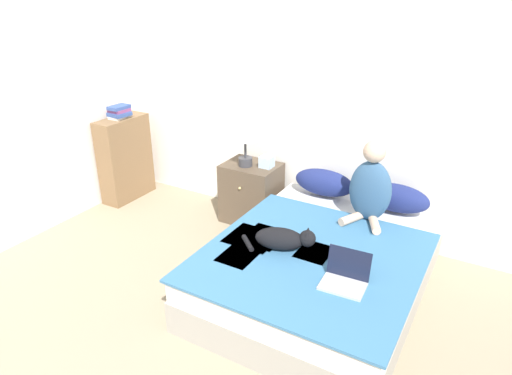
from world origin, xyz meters
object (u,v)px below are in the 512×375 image
at_px(pillow_near, 324,182).
at_px(pillow_far, 396,198).
at_px(laptop_open, 345,278).
at_px(book_stack_top, 119,112).
at_px(table_lamp, 245,135).
at_px(nightstand, 251,193).
at_px(cat_tabby, 284,239).
at_px(person_sitting, 370,187).
at_px(tissue_box, 267,162).
at_px(bed, 320,268).
at_px(bookshelf, 125,159).

relative_size(pillow_near, pillow_far, 1.00).
bearing_deg(laptop_open, book_stack_top, 158.40).
bearing_deg(table_lamp, nightstand, 58.75).
height_order(pillow_far, cat_tabby, pillow_far).
bearing_deg(cat_tabby, nightstand, 113.07).
relative_size(person_sitting, laptop_open, 2.28).
distance_m(pillow_near, tissue_box, 0.60).
bearing_deg(pillow_near, bed, -68.44).
height_order(tissue_box, bookshelf, bookshelf).
height_order(pillow_near, book_stack_top, book_stack_top).
bearing_deg(cat_tabby, bed, 26.44).
relative_size(pillow_near, cat_tabby, 0.99).
bearing_deg(cat_tabby, pillow_near, 78.13).
bearing_deg(laptop_open, pillow_near, 114.55).
distance_m(person_sitting, nightstand, 1.34).
relative_size(bed, table_lamp, 4.39).
relative_size(laptop_open, tissue_box, 2.16).
bearing_deg(pillow_far, laptop_open, -90.35).
xyz_separation_m(nightstand, tissue_box, (0.16, 0.02, 0.36)).
bearing_deg(person_sitting, table_lamp, 173.06).
bearing_deg(pillow_far, cat_tabby, -117.67).
distance_m(cat_tabby, laptop_open, 0.58).
height_order(table_lamp, book_stack_top, book_stack_top).
height_order(bed, bookshelf, bookshelf).
relative_size(person_sitting, bookshelf, 0.74).
distance_m(laptop_open, table_lamp, 1.87).
relative_size(pillow_far, laptop_open, 1.88).
bearing_deg(nightstand, pillow_near, 4.99).
xyz_separation_m(pillow_far, cat_tabby, (-0.55, -1.05, -0.03)).
distance_m(laptop_open, tissue_box, 1.73).
distance_m(table_lamp, bookshelf, 1.55).
relative_size(bookshelf, book_stack_top, 4.08).
relative_size(tissue_box, book_stack_top, 0.62).
height_order(table_lamp, tissue_box, table_lamp).
bearing_deg(nightstand, tissue_box, 5.96).
height_order(pillow_near, nightstand, pillow_near).
height_order(pillow_far, tissue_box, tissue_box).
bearing_deg(cat_tabby, pillow_far, 44.34).
xyz_separation_m(pillow_far, laptop_open, (-0.01, -1.24, -0.07)).
bearing_deg(table_lamp, cat_tabby, -46.24).
distance_m(person_sitting, cat_tabby, 0.89).
relative_size(person_sitting, tissue_box, 4.93).
bearing_deg(tissue_box, nightstand, -174.04).
distance_m(tissue_box, book_stack_top, 1.72).
bearing_deg(person_sitting, bed, -107.33).
relative_size(laptop_open, book_stack_top, 1.33).
xyz_separation_m(cat_tabby, tissue_box, (-0.70, 1.00, 0.15)).
distance_m(bed, pillow_far, 0.96).
bearing_deg(table_lamp, bed, -32.87).
relative_size(pillow_far, table_lamp, 1.26).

